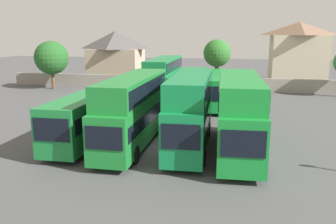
{
  "coord_description": "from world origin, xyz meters",
  "views": [
    {
      "loc": [
        5.1,
        -22.79,
        7.73
      ],
      "look_at": [
        0.0,
        3.0,
        1.86
      ],
      "focal_mm": 38.03,
      "sensor_mm": 36.0,
      "label": 1
    }
  ],
  "objects": [
    {
      "name": "bus_5",
      "position": [
        -2.97,
        15.62,
        2.81
      ],
      "size": [
        2.66,
        11.43,
        5.0
      ],
      "rotation": [
        0.0,
        0.0,
        -1.56
      ],
      "color": "#157D3C",
      "rests_on": "ground"
    },
    {
      "name": "bus_6",
      "position": [
        -0.45,
        15.86,
        2.02
      ],
      "size": [
        3.36,
        12.09,
        3.54
      ],
      "rotation": [
        0.0,
        0.0,
        -1.64
      ],
      "color": "#11803E",
      "rests_on": "ground"
    },
    {
      "name": "bus_3",
      "position": [
        2.05,
        0.35,
        2.81
      ],
      "size": [
        2.78,
        10.2,
        5.0
      ],
      "rotation": [
        0.0,
        0.0,
        -1.53
      ],
      "color": "#117C3E",
      "rests_on": "ground"
    },
    {
      "name": "bus_4",
      "position": [
        5.25,
        0.02,
        2.81
      ],
      "size": [
        3.07,
        10.82,
        4.99
      ],
      "rotation": [
        0.0,
        0.0,
        -1.52
      ],
      "color": "#178730",
      "rests_on": "ground"
    },
    {
      "name": "ground",
      "position": [
        0.0,
        18.0,
        0.0
      ],
      "size": [
        140.0,
        140.0,
        0.0
      ],
      "primitive_type": "plane",
      "color": "#4C4C4F"
    },
    {
      "name": "house_terrace_left",
      "position": [
        -15.03,
        34.23,
        4.1
      ],
      "size": [
        8.79,
        6.54,
        8.02
      ],
      "color": "tan",
      "rests_on": "ground"
    },
    {
      "name": "depot_boundary_wall",
      "position": [
        0.0,
        25.8,
        0.9
      ],
      "size": [
        56.0,
        0.5,
        1.8
      ],
      "primitive_type": "cube",
      "color": "gray",
      "rests_on": "ground"
    },
    {
      "name": "bus_7",
      "position": [
        3.15,
        15.65,
        1.94
      ],
      "size": [
        3.3,
        12.0,
        3.4
      ],
      "rotation": [
        0.0,
        0.0,
        -1.49
      ],
      "color": "#168835",
      "rests_on": "ground"
    },
    {
      "name": "bus_1",
      "position": [
        -5.38,
        0.33,
        1.96
      ],
      "size": [
        2.69,
        10.21,
        3.43
      ],
      "rotation": [
        0.0,
        0.0,
        -1.56
      ],
      "color": "#1B7C37",
      "rests_on": "ground"
    },
    {
      "name": "bus_2",
      "position": [
        -1.92,
        0.35,
        2.72
      ],
      "size": [
        2.58,
        11.29,
        4.82
      ],
      "rotation": [
        0.0,
        0.0,
        -1.56
      ],
      "color": "#1C7F30",
      "rests_on": "ground"
    },
    {
      "name": "house_terrace_centre",
      "position": [
        13.92,
        35.27,
        4.76
      ],
      "size": [
        8.29,
        8.03,
        9.36
      ],
      "color": "beige",
      "rests_on": "ground"
    },
    {
      "name": "tree_left_of_lot",
      "position": [
        -20.39,
        22.8,
        4.32
      ],
      "size": [
        4.63,
        4.63,
        6.65
      ],
      "color": "brown",
      "rests_on": "ground"
    },
    {
      "name": "tree_behind_wall",
      "position": [
        2.06,
        28.3,
        4.86
      ],
      "size": [
        3.86,
        3.86,
        6.85
      ],
      "color": "brown",
      "rests_on": "ground"
    }
  ]
}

